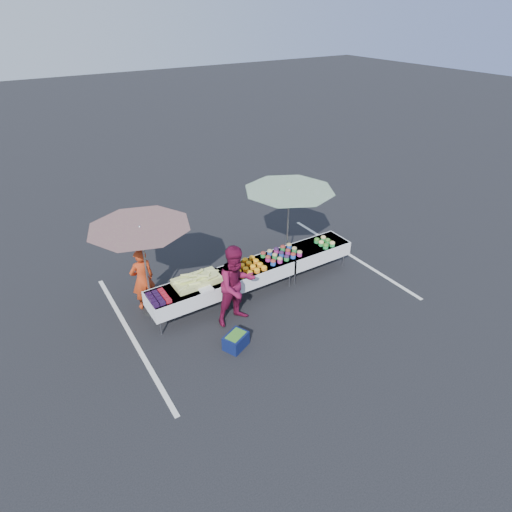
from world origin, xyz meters
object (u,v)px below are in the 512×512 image
table_left (188,294)px  table_right (314,251)px  vendor (143,279)px  customer (237,285)px  umbrella_right (289,197)px  storage_bin (236,341)px  umbrella_left (141,235)px  table_center (256,271)px

table_left → table_right: bearing=0.0°
vendor → customer: (1.57, -1.60, 0.18)m
table_right → customer: 2.89m
table_right → umbrella_right: bearing=145.7°
table_left → table_right: 3.60m
umbrella_right → storage_bin: 3.80m
customer → storage_bin: customer is taller
umbrella_right → customer: bearing=-152.2°
umbrella_left → umbrella_right: (3.71, -0.18, 0.06)m
table_right → umbrella_left: bearing=172.3°
table_left → table_center: size_ratio=1.00×
table_left → table_center: same height
customer → vendor: bearing=131.8°
table_right → vendor: 4.43m
umbrella_left → table_right: bearing=-7.7°
table_right → customer: (-2.77, -0.75, 0.36)m
table_center → storage_bin: size_ratio=3.07×
table_right → vendor: vendor is taller
table_center → table_left: bearing=180.0°
umbrella_right → table_center: bearing=-161.8°
table_left → storage_bin: 1.60m
customer → storage_bin: bearing=-124.9°
table_right → storage_bin: bearing=-155.1°
vendor → storage_bin: (1.10, -2.36, -0.60)m
vendor → umbrella_left: size_ratio=0.65×
customer → umbrella_right: size_ratio=0.78×
umbrella_left → table_left: bearing=-39.7°
table_left → table_center: bearing=0.0°
vendor → table_left: bearing=126.4°
table_left → umbrella_right: bearing=7.6°
table_right → umbrella_right: size_ratio=0.77×
table_center → umbrella_left: (-2.50, 0.58, 1.45)m
table_center → umbrella_left: size_ratio=0.79×
table_center → storage_bin: table_center is taller
customer → umbrella_right: umbrella_right is taller
table_center → table_right: 1.80m
table_left → table_right: size_ratio=1.00×
umbrella_right → storage_bin: umbrella_right is taller
vendor → customer: bearing=129.8°
umbrella_right → table_right: bearing=-34.3°
customer → umbrella_left: (-1.53, 1.33, 1.08)m
vendor → customer: size_ratio=0.81×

